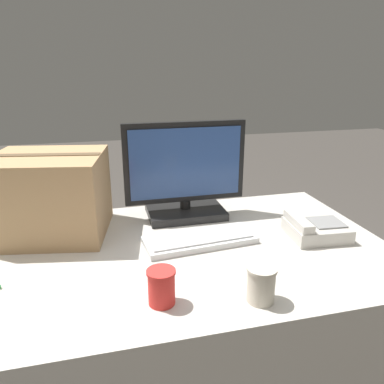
# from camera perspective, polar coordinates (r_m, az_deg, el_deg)

# --- Properties ---
(office_desk) EXTENTS (1.80, 0.90, 0.76)m
(office_desk) POSITION_cam_1_polar(r_m,az_deg,el_deg) (1.53, -7.86, -21.91)
(office_desk) COLOR beige
(office_desk) RESTS_ON ground_plane
(monitor) EXTENTS (0.50, 0.22, 0.40)m
(monitor) POSITION_cam_1_polar(r_m,az_deg,el_deg) (1.56, -1.04, 2.20)
(monitor) COLOR black
(monitor) RESTS_ON office_desk
(keyboard) EXTENTS (0.41, 0.19, 0.03)m
(keyboard) POSITION_cam_1_polar(r_m,az_deg,el_deg) (1.37, 1.21, -7.24)
(keyboard) COLOR silver
(keyboard) RESTS_ON office_desk
(desk_phone) EXTENTS (0.22, 0.20, 0.08)m
(desk_phone) POSITION_cam_1_polar(r_m,az_deg,el_deg) (1.48, 18.22, -5.37)
(desk_phone) COLOR beige
(desk_phone) RESTS_ON office_desk
(paper_cup_left) EXTENTS (0.08, 0.08, 0.10)m
(paper_cup_left) POSITION_cam_1_polar(r_m,az_deg,el_deg) (1.04, -4.68, -14.19)
(paper_cup_left) COLOR red
(paper_cup_left) RESTS_ON office_desk
(paper_cup_right) EXTENTS (0.08, 0.08, 0.10)m
(paper_cup_right) POSITION_cam_1_polar(r_m,az_deg,el_deg) (1.06, 10.47, -13.62)
(paper_cup_right) COLOR beige
(paper_cup_right) RESTS_ON office_desk
(cardboard_box) EXTENTS (0.45, 0.41, 0.31)m
(cardboard_box) POSITION_cam_1_polar(r_m,az_deg,el_deg) (1.49, -20.75, -0.44)
(cardboard_box) COLOR tan
(cardboard_box) RESTS_ON office_desk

